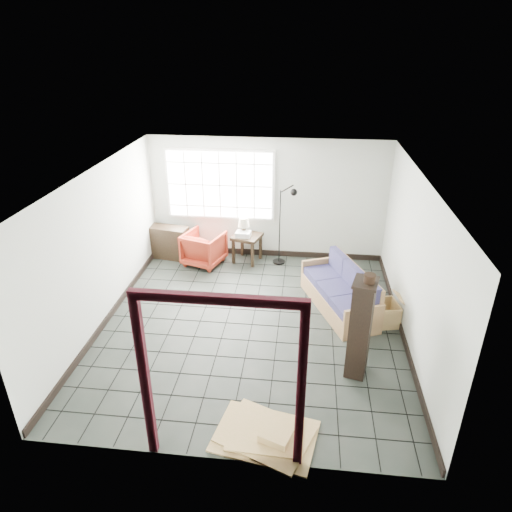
# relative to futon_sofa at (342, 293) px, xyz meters

# --- Properties ---
(ground) EXTENTS (5.50, 5.50, 0.00)m
(ground) POSITION_rel_futon_sofa_xyz_m (-1.53, -0.71, -0.30)
(ground) COLOR black
(ground) RESTS_ON ground
(room_shell) EXTENTS (5.02, 5.52, 2.61)m
(room_shell) POSITION_rel_futon_sofa_xyz_m (-1.53, -0.68, 1.38)
(room_shell) COLOR silver
(room_shell) RESTS_ON ground
(window_panel) EXTENTS (2.32, 0.08, 1.52)m
(window_panel) POSITION_rel_futon_sofa_xyz_m (-2.53, 1.99, 1.30)
(window_panel) COLOR silver
(window_panel) RESTS_ON ground
(doorway_trim) EXTENTS (1.80, 0.08, 2.20)m
(doorway_trim) POSITION_rel_futon_sofa_xyz_m (-1.53, -3.41, 1.08)
(doorway_trim) COLOR #3B0D17
(doorway_trim) RESTS_ON ground
(futon_sofa) EXTENTS (1.37, 1.99, 0.83)m
(futon_sofa) POSITION_rel_futon_sofa_xyz_m (0.00, 0.00, 0.00)
(futon_sofa) COLOR olive
(futon_sofa) RESTS_ON ground
(armchair) EXTENTS (0.95, 0.92, 0.78)m
(armchair) POSITION_rel_futon_sofa_xyz_m (-2.82, 1.47, 0.09)
(armchair) COLOR maroon
(armchair) RESTS_ON ground
(side_table) EXTENTS (0.69, 0.69, 0.61)m
(side_table) POSITION_rel_futon_sofa_xyz_m (-1.92, 1.69, 0.20)
(side_table) COLOR black
(side_table) RESTS_ON ground
(table_lamp) EXTENTS (0.29, 0.29, 0.38)m
(table_lamp) POSITION_rel_futon_sofa_xyz_m (-2.00, 1.72, 0.57)
(table_lamp) COLOR black
(table_lamp) RESTS_ON side_table
(projector) EXTENTS (0.32, 0.26, 0.11)m
(projector) POSITION_rel_futon_sofa_xyz_m (-1.99, 1.62, 0.36)
(projector) COLOR silver
(projector) RESTS_ON side_table
(floor_lamp) EXTENTS (0.54, 0.35, 1.74)m
(floor_lamp) POSITION_rel_futon_sofa_xyz_m (-1.10, 1.69, 0.63)
(floor_lamp) COLOR black
(floor_lamp) RESTS_ON ground
(console_shelf) EXTENTS (0.97, 0.51, 0.71)m
(console_shelf) POSITION_rel_futon_sofa_xyz_m (-3.68, 1.69, 0.06)
(console_shelf) COLOR black
(console_shelf) RESTS_ON ground
(tall_shelf) EXTENTS (0.41, 0.48, 1.52)m
(tall_shelf) POSITION_rel_futon_sofa_xyz_m (0.12, -1.73, 0.47)
(tall_shelf) COLOR black
(tall_shelf) RESTS_ON ground
(pot) EXTENTS (0.17, 0.17, 0.12)m
(pot) POSITION_rel_futon_sofa_xyz_m (0.16, -1.75, 1.28)
(pot) COLOR black
(pot) RESTS_ON tall_shelf
(open_box) EXTENTS (1.01, 0.64, 0.53)m
(open_box) POSITION_rel_futon_sofa_xyz_m (0.62, -0.40, -0.11)
(open_box) COLOR tan
(open_box) RESTS_ON ground
(cardboard_pile) EXTENTS (1.36, 1.14, 0.18)m
(cardboard_pile) POSITION_rel_futon_sofa_xyz_m (-1.06, -3.09, -0.25)
(cardboard_pile) COLOR tan
(cardboard_pile) RESTS_ON ground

